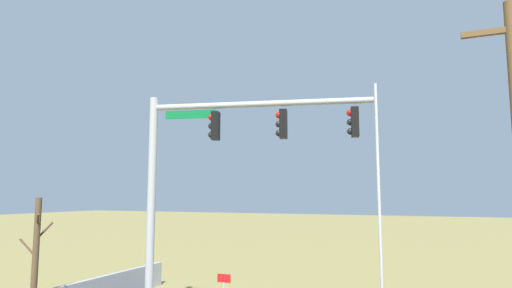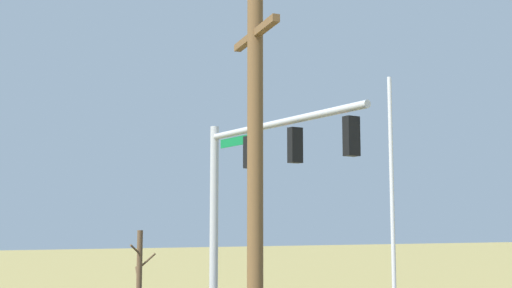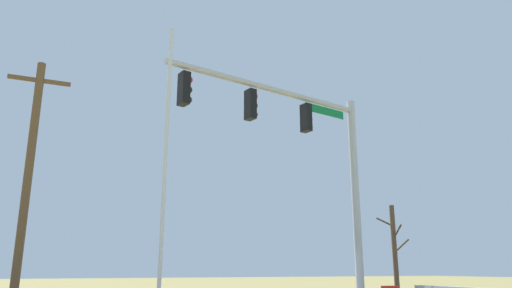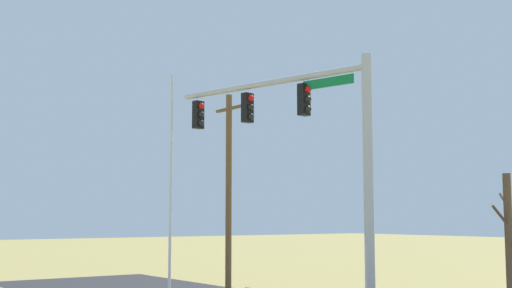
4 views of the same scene
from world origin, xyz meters
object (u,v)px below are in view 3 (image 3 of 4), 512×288
at_px(utility_pole, 27,181).
at_px(signal_mast, 309,151).
at_px(flagpole, 165,173).
at_px(bare_tree, 395,256).

bearing_deg(utility_pole, signal_mast, -18.42).
xyz_separation_m(flagpole, bare_tree, (10.29, 4.09, -1.83)).
distance_m(flagpole, utility_pole, 5.63).
height_order(signal_mast, flagpole, flagpole).
bearing_deg(flagpole, signal_mast, 18.75).
xyz_separation_m(signal_mast, utility_pole, (-8.45, 2.81, -1.14)).
bearing_deg(signal_mast, flagpole, -161.25).
bearing_deg(utility_pole, flagpole, -54.24).
height_order(signal_mast, bare_tree, signal_mast).
relative_size(signal_mast, bare_tree, 1.83).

